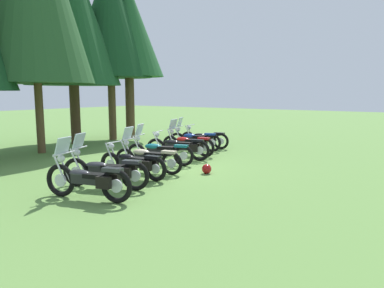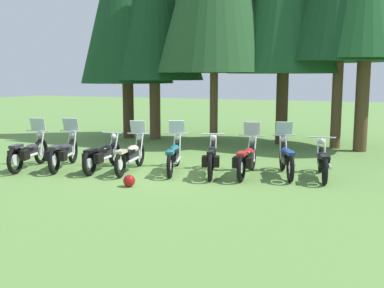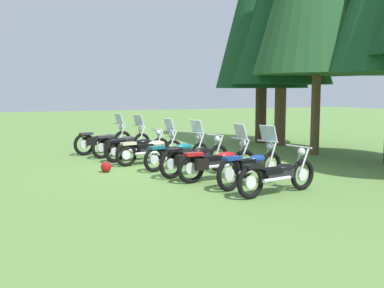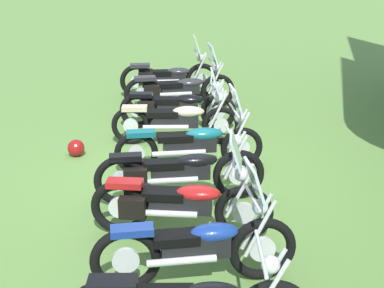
# 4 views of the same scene
# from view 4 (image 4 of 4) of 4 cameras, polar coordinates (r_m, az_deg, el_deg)

# --- Properties ---
(ground_plane) EXTENTS (80.00, 80.00, 0.00)m
(ground_plane) POSITION_cam_4_polar(r_m,az_deg,el_deg) (8.81, -1.29, -2.63)
(ground_plane) COLOR #608C42
(motorcycle_0) EXTENTS (0.93, 2.20, 1.39)m
(motorcycle_0) POSITION_cam_4_polar(r_m,az_deg,el_deg) (12.53, -2.47, 6.99)
(motorcycle_0) COLOR black
(motorcycle_0) RESTS_ON ground_plane
(motorcycle_1) EXTENTS (1.04, 2.25, 1.38)m
(motorcycle_1) POSITION_cam_4_polar(r_m,az_deg,el_deg) (11.60, -1.41, 5.80)
(motorcycle_1) COLOR black
(motorcycle_1) RESTS_ON ground_plane
(motorcycle_2) EXTENTS (0.73, 2.23, 1.00)m
(motorcycle_2) POSITION_cam_4_polar(r_m,az_deg,el_deg) (10.48, -1.73, 3.88)
(motorcycle_2) COLOR black
(motorcycle_2) RESTS_ON ground_plane
(motorcycle_3) EXTENTS (0.72, 2.26, 1.35)m
(motorcycle_3) POSITION_cam_4_polar(r_m,az_deg,el_deg) (9.69, -1.48, 2.61)
(motorcycle_3) COLOR black
(motorcycle_3) RESTS_ON ground_plane
(motorcycle_4) EXTENTS (0.98, 2.27, 1.35)m
(motorcycle_4) POSITION_cam_4_polar(r_m,az_deg,el_deg) (8.59, -0.01, 0.10)
(motorcycle_4) COLOR black
(motorcycle_4) RESTS_ON ground_plane
(motorcycle_5) EXTENTS (0.97, 2.30, 1.02)m
(motorcycle_5) POSITION_cam_4_polar(r_m,az_deg,el_deg) (7.60, -1.54, -2.94)
(motorcycle_5) COLOR black
(motorcycle_5) RESTS_ON ground_plane
(motorcycle_6) EXTENTS (0.74, 2.27, 1.37)m
(motorcycle_6) POSITION_cam_4_polar(r_m,az_deg,el_deg) (6.76, -1.38, -6.11)
(motorcycle_6) COLOR black
(motorcycle_6) RESTS_ON ground_plane
(motorcycle_7) EXTENTS (0.90, 2.13, 1.38)m
(motorcycle_7) POSITION_cam_4_polar(r_m,az_deg,el_deg) (5.88, 0.63, -10.57)
(motorcycle_7) COLOR black
(motorcycle_7) RESTS_ON ground_plane
(dropped_helmet) EXTENTS (0.29, 0.29, 0.29)m
(dropped_helmet) POSITION_cam_4_polar(r_m,az_deg,el_deg) (9.47, -11.95, -0.41)
(dropped_helmet) COLOR maroon
(dropped_helmet) RESTS_ON ground_plane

